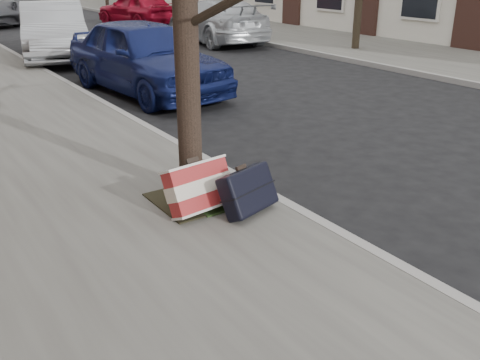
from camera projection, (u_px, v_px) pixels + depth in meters
ground at (410, 204)px, 5.84m from camera, size 120.00×120.00×0.00m
far_sidewalk at (237, 27)px, 21.36m from camera, size 4.00×70.00×0.12m
dirt_patch at (196, 199)px, 5.67m from camera, size 0.85×0.85×0.02m
suitcase_red at (199, 187)px, 5.31m from camera, size 0.71×0.45×0.52m
suitcase_navy at (248, 190)px, 5.28m from camera, size 0.70×0.52×0.49m
car_near_front at (145, 56)px, 10.55m from camera, size 2.06×4.42×1.46m
car_near_mid at (54, 31)px, 14.35m from camera, size 2.63×4.71×1.47m
car_far_front at (217, 21)px, 17.31m from camera, size 2.46×4.92×1.37m
car_far_back at (137, 8)px, 22.06m from camera, size 2.36×4.22×1.36m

